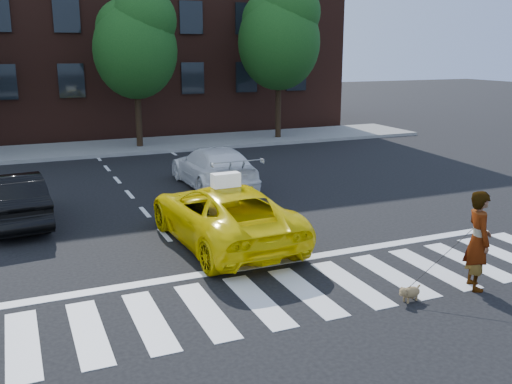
% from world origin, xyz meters
% --- Properties ---
extents(ground, '(120.00, 120.00, 0.00)m').
position_xyz_m(ground, '(0.00, 0.00, 0.00)').
color(ground, black).
rests_on(ground, ground).
extents(crosswalk, '(13.00, 2.40, 0.01)m').
position_xyz_m(crosswalk, '(0.00, 0.00, 0.01)').
color(crosswalk, silver).
rests_on(crosswalk, ground).
extents(stop_line, '(12.00, 0.30, 0.01)m').
position_xyz_m(stop_line, '(0.00, 1.60, 0.01)').
color(stop_line, silver).
rests_on(stop_line, ground).
extents(sidewalk_far, '(30.00, 4.00, 0.15)m').
position_xyz_m(sidewalk_far, '(0.00, 17.50, 0.07)').
color(sidewalk_far, slate).
rests_on(sidewalk_far, ground).
extents(building, '(26.00, 10.00, 12.00)m').
position_xyz_m(building, '(0.00, 25.00, 6.00)').
color(building, '#3F1E16').
rests_on(building, ground).
extents(tree_mid, '(3.69, 3.69, 7.10)m').
position_xyz_m(tree_mid, '(0.53, 17.00, 4.85)').
color(tree_mid, black).
rests_on(tree_mid, ground).
extents(tree_right, '(4.00, 4.00, 7.70)m').
position_xyz_m(tree_right, '(7.53, 17.00, 5.26)').
color(tree_right, black).
rests_on(tree_right, ground).
extents(taxi, '(2.58, 5.16, 1.40)m').
position_xyz_m(taxi, '(-0.44, 3.32, 0.70)').
color(taxi, yellow).
rests_on(taxi, ground).
extents(black_sedan, '(1.85, 4.23, 1.35)m').
position_xyz_m(black_sedan, '(-5.00, 6.93, 0.68)').
color(black_sedan, black).
rests_on(black_sedan, ground).
extents(white_suv, '(1.89, 4.66, 1.35)m').
position_xyz_m(white_suv, '(1.18, 8.68, 0.68)').
color(white_suv, white).
rests_on(white_suv, ground).
extents(woman, '(0.69, 0.83, 1.93)m').
position_xyz_m(woman, '(3.07, -1.10, 0.96)').
color(woman, '#999999').
rests_on(woman, ground).
extents(dog, '(0.53, 0.26, 0.30)m').
position_xyz_m(dog, '(1.53, -1.11, 0.18)').
color(dog, olive).
rests_on(dog, ground).
extents(taxi_sign, '(0.66, 0.31, 0.32)m').
position_xyz_m(taxi_sign, '(-0.44, 3.12, 1.56)').
color(taxi_sign, white).
rests_on(taxi_sign, taxi).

